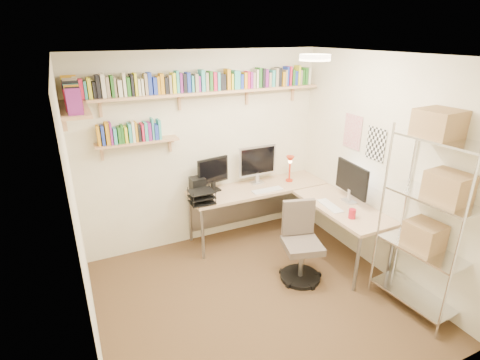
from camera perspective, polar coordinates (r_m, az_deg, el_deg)
name	(u,v)px	position (r m, az deg, el deg)	size (l,w,h in m)	color
ground	(256,298)	(4.26, 2.46, -17.57)	(3.20, 3.20, 0.00)	#462E1E
room_shell	(259,163)	(3.49, 2.92, 2.56)	(3.24, 3.04, 2.52)	beige
wall_shelves	(172,95)	(4.40, -10.25, 12.67)	(3.12, 1.09, 0.80)	tan
corner_desk	(270,193)	(4.89, 4.58, -2.06)	(1.96, 1.91, 1.27)	#D7B38B
office_chair	(300,247)	(4.41, 9.20, -10.10)	(0.50, 0.51, 0.92)	black
wire_rack	(435,193)	(3.90, 27.55, -1.71)	(0.47, 0.86, 2.06)	silver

